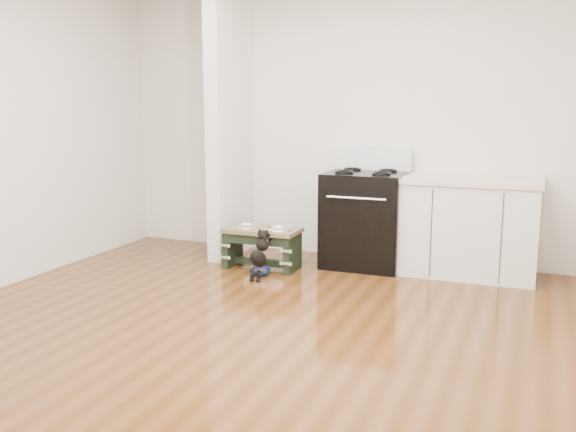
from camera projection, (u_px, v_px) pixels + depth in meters
name	position (u px, v px, depth m)	size (l,w,h in m)	color
ground	(248.00, 336.00, 4.44)	(5.00, 5.00, 0.00)	#4C290D
room_shell	(246.00, 98.00, 4.15)	(5.00, 5.00, 5.00)	silver
partition_wall	(230.00, 125.00, 6.54)	(0.15, 0.80, 2.70)	silver
oven_range	(365.00, 218.00, 6.23)	(0.76, 0.69, 1.14)	black
cabinet_run	(469.00, 227.00, 5.90)	(1.24, 0.64, 0.91)	silver
dog_feeder	(262.00, 240.00, 6.16)	(0.72, 0.39, 0.41)	black
puppy	(260.00, 253.00, 5.81)	(0.13, 0.37, 0.44)	black
floor_bowl	(261.00, 272.00, 5.96)	(0.21, 0.21, 0.06)	navy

